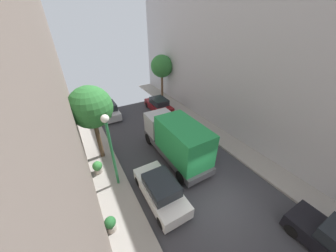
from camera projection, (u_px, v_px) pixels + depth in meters
name	position (u px, v px, depth m)	size (l,w,h in m)	color
ground	(216.00, 202.00, 10.34)	(32.00, 32.00, 0.00)	#38383D
sidewalk_left	(137.00, 249.00, 8.16)	(2.00, 44.00, 0.15)	gray
sidewalk_right	(269.00, 170.00, 12.44)	(2.00, 44.00, 0.15)	gray
parked_car_left_2	(161.00, 190.00, 10.23)	(1.78, 4.20, 1.57)	white
parked_car_left_3	(108.00, 110.00, 19.29)	(1.78, 4.20, 1.57)	silver
parked_car_right_2	(159.00, 105.00, 20.39)	(1.78, 4.20, 1.57)	maroon
delivery_truck	(176.00, 139.00, 12.73)	(2.26, 6.60, 3.38)	#4C4C51
street_tree_0	(91.00, 108.00, 11.55)	(2.86, 2.86, 5.57)	brown
street_tree_1	(162.00, 66.00, 22.25)	(2.78, 2.78, 5.43)	brown
potted_plant_0	(98.00, 167.00, 11.93)	(0.64, 0.64, 0.91)	#B2A899
potted_plant_2	(111.00, 224.00, 8.62)	(0.56, 0.56, 0.88)	#B2A899
lamp_post	(110.00, 141.00, 9.69)	(0.44, 0.44, 4.96)	#26723F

